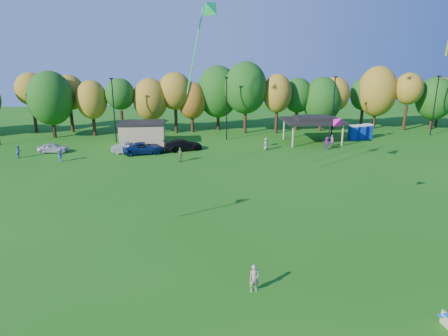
{
  "coord_description": "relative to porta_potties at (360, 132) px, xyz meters",
  "views": [
    {
      "loc": [
        -4.3,
        -17.48,
        12.95
      ],
      "look_at": [
        -1.88,
        6.0,
        5.88
      ],
      "focal_mm": 32.0,
      "sensor_mm": 36.0,
      "label": 1
    }
  ],
  "objects": [
    {
      "name": "ground",
      "position": [
        -21.84,
        -38.36,
        -1.1
      ],
      "size": [
        160.0,
        160.0,
        0.0
      ],
      "primitive_type": "plane",
      "color": "#19600F",
      "rests_on": "ground"
    },
    {
      "name": "tree_line",
      "position": [
        -22.86,
        7.16,
        4.82
      ],
      "size": [
        93.57,
        10.55,
        11.15
      ],
      "color": "black",
      "rests_on": "ground"
    },
    {
      "name": "lamp_posts",
      "position": [
        -19.84,
        1.64,
        3.8
      ],
      "size": [
        64.5,
        0.25,
        9.09
      ],
      "color": "black",
      "rests_on": "ground"
    },
    {
      "name": "utility_building",
      "position": [
        -31.84,
        -0.36,
        0.54
      ],
      "size": [
        6.3,
        4.3,
        3.25
      ],
      "color": "tan",
      "rests_on": "ground"
    },
    {
      "name": "pavilion",
      "position": [
        -7.84,
        -1.36,
        2.13
      ],
      "size": [
        8.2,
        6.2,
        3.77
      ],
      "color": "tan",
      "rests_on": "ground"
    },
    {
      "name": "porta_potties",
      "position": [
        0.0,
        0.0,
        0.0
      ],
      "size": [
        3.75,
        1.93,
        2.18
      ],
      "color": "#0B2793",
      "rests_on": "ground"
    },
    {
      "name": "kite_flyer",
      "position": [
        -22.49,
        -36.8,
        -0.3
      ],
      "size": [
        0.64,
        0.47,
        1.6
      ],
      "primitive_type": "imported",
      "rotation": [
        0.0,
        0.0,
        0.16
      ],
      "color": "tan",
      "rests_on": "ground"
    },
    {
      "name": "car_a",
      "position": [
        -43.06,
        -3.61,
        -0.46
      ],
      "size": [
        3.83,
        1.74,
        1.28
      ],
      "primitive_type": "imported",
      "rotation": [
        0.0,
        0.0,
        1.51
      ],
      "color": "silver",
      "rests_on": "ground"
    },
    {
      "name": "car_b",
      "position": [
        -33.29,
        -5.11,
        -0.42
      ],
      "size": [
        4.3,
        2.24,
        1.35
      ],
      "primitive_type": "imported",
      "rotation": [
        0.0,
        0.0,
        1.36
      ],
      "color": "gray",
      "rests_on": "ground"
    },
    {
      "name": "car_c",
      "position": [
        -31.31,
        -5.35,
        -0.37
      ],
      "size": [
        5.59,
        3.25,
        1.46
      ],
      "primitive_type": "imported",
      "rotation": [
        0.0,
        0.0,
        1.73
      ],
      "color": "navy",
      "rests_on": "ground"
    },
    {
      "name": "car_d",
      "position": [
        -26.26,
        -4.15,
        -0.36
      ],
      "size": [
        5.46,
        3.38,
        1.48
      ],
      "primitive_type": "imported",
      "rotation": [
        0.0,
        0.0,
        1.85
      ],
      "color": "black",
      "rests_on": "ground"
    },
    {
      "name": "far_person_0",
      "position": [
        -7.16,
        -5.65,
        -0.23
      ],
      "size": [
        1.25,
        1.65,
        1.74
      ],
      "primitive_type": "imported",
      "rotation": [
        0.0,
        0.0,
        2.1
      ],
      "color": "#853A8D",
      "rests_on": "ground"
    },
    {
      "name": "far_person_1",
      "position": [
        -46.43,
        -5.89,
        -0.32
      ],
      "size": [
        0.74,
        0.87,
        1.56
      ],
      "primitive_type": "imported",
      "rotation": [
        0.0,
        0.0,
        1.35
      ],
      "color": "#486CA0",
      "rests_on": "ground"
    },
    {
      "name": "far_person_2",
      "position": [
        -5.83,
        -3.97,
        -0.3
      ],
      "size": [
        0.6,
        0.69,
        1.59
      ],
      "primitive_type": "imported",
      "rotation": [
        0.0,
        0.0,
        2.03
      ],
      "color": "#A04B7D",
      "rests_on": "ground"
    },
    {
      "name": "far_person_3",
      "position": [
        -26.65,
        -9.67,
        -0.23
      ],
      "size": [
        0.95,
        1.07,
        1.74
      ],
      "primitive_type": "imported",
      "rotation": [
        0.0,
        0.0,
        5.35
      ],
      "color": "olive",
      "rests_on": "ground"
    },
    {
      "name": "far_person_4",
      "position": [
        -40.79,
        -8.2,
        -0.29
      ],
      "size": [
        0.92,
        1.18,
        1.61
      ],
      "primitive_type": "imported",
      "rotation": [
        0.0,
        0.0,
        1.21
      ],
      "color": "#435C94",
      "rests_on": "ground"
    },
    {
      "name": "far_person_5",
      "position": [
        -15.27,
        -4.95,
        -0.28
      ],
      "size": [
        0.95,
        0.89,
        1.64
      ],
      "primitive_type": "imported",
      "rotation": [
        0.0,
        0.0,
        3.77
      ],
      "color": "gray",
      "rests_on": "ground"
    },
    {
      "name": "kite_2",
      "position": [
        -15.05,
        -28.48,
        6.87
      ],
      "size": [
        1.15,
        1.3,
        1.09
      ],
      "color": "#FF0EA6"
    },
    {
      "name": "kite_10",
      "position": [
        -23.79,
        -24.17,
        14.75
      ],
      "size": [
        3.18,
        3.81,
        7.37
      ],
      "color": "#1CD755"
    }
  ]
}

